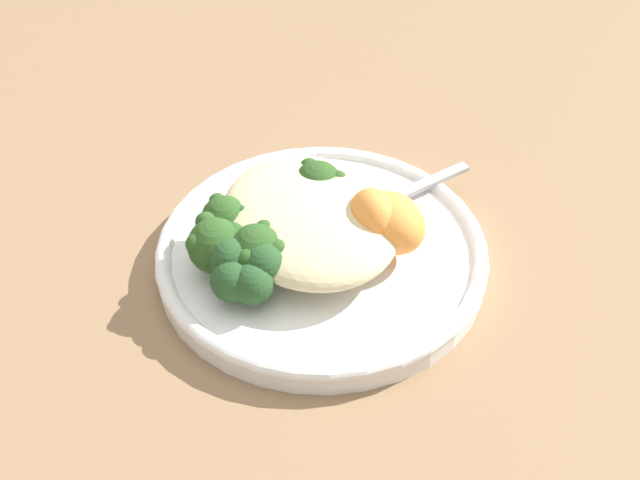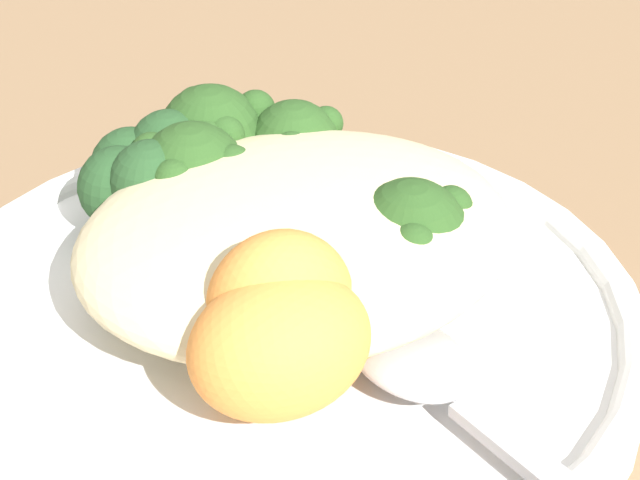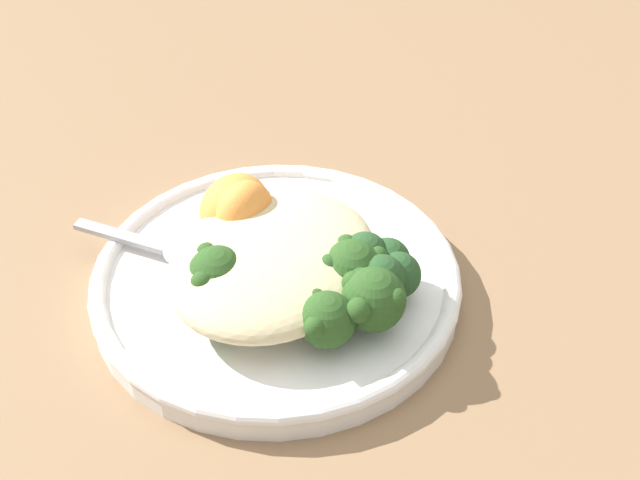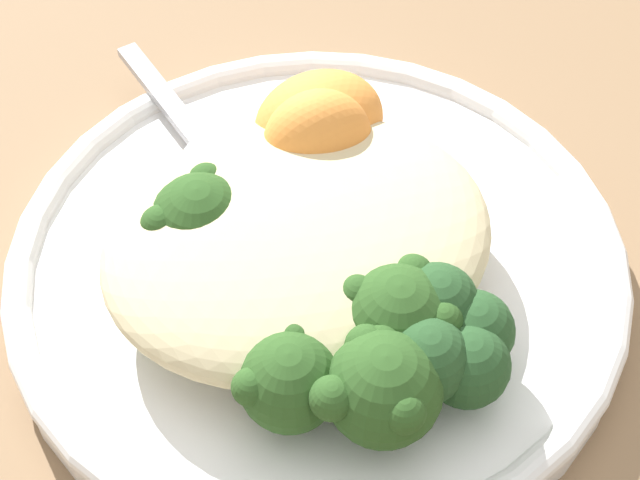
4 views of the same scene
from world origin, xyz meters
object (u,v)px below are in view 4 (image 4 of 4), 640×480
Objects in this scene: plate at (322,277)px; broccoli_stalk_4 at (373,373)px; broccoli_stalk_0 at (214,224)px; sweet_potato_chunk_0 at (308,173)px; broccoli_stalk_2 at (273,277)px; broccoli_stalk_5 at (394,310)px; broccoli_stalk_3 at (308,340)px; kale_tuft at (442,339)px; broccoli_stalk_1 at (215,263)px; spoon at (213,155)px; sweet_potato_chunk_1 at (319,122)px; sweet_potato_chunk_2 at (317,142)px; quinoa_mound at (300,239)px.

broccoli_stalk_4 is at bearing -98.84° from plate.
broccoli_stalk_0 is 1.34× the size of sweet_potato_chunk_0.
broccoli_stalk_2 is 0.98× the size of broccoli_stalk_5.
plate is 2.47× the size of broccoli_stalk_3.
kale_tuft reaches higher than broccoli_stalk_3.
kale_tuft is (0.06, -0.07, 0.01)m from broccoli_stalk_1.
broccoli_stalk_0 is 0.09m from broccoli_stalk_4.
broccoli_stalk_0 is 0.76× the size of spoon.
plate is at bearing -168.90° from broccoli_stalk_3.
broccoli_stalk_5 is (0.04, -0.06, 0.00)m from broccoli_stalk_0.
broccoli_stalk_1 is 1.88× the size of sweet_potato_chunk_1.
plate is 4.51× the size of sweet_potato_chunk_1.
sweet_potato_chunk_2 reaches higher than broccoli_stalk_3.
sweet_potato_chunk_2 is at bearing -137.40° from spoon.
sweet_potato_chunk_1 is (0.02, 0.05, 0.03)m from plate.
broccoli_stalk_1 is 1.56× the size of sweet_potato_chunk_0.
broccoli_stalk_2 is at bearing -145.23° from broccoli_stalk_4.
sweet_potato_chunk_0 is (0.03, 0.04, 0.00)m from broccoli_stalk_2.
broccoli_stalk_4 is 1.73× the size of sweet_potato_chunk_0.
sweet_potato_chunk_0 is (0.02, 0.03, -0.00)m from quinoa_mound.
broccoli_stalk_4 is (-0.01, -0.07, 0.03)m from plate.
sweet_potato_chunk_1 is at bearing -176.80° from broccoli_stalk_5.
broccoli_stalk_3 is (-0.02, -0.04, 0.03)m from plate.
broccoli_stalk_2 is 0.92× the size of broccoli_stalk_3.
broccoli_stalk_2 is (0.02, -0.02, -0.00)m from broccoli_stalk_1.
broccoli_stalk_4 reaches higher than broccoli_stalk_3.
kale_tuft reaches higher than broccoli_stalk_1.
quinoa_mound reaches higher than plate.
broccoli_stalk_5 is 0.10m from sweet_potato_chunk_1.
sweet_potato_chunk_2 is (0.01, 0.08, 0.00)m from broccoli_stalk_5.
broccoli_stalk_0 reaches higher than kale_tuft.
spoon is (-0.01, 0.13, -0.01)m from broccoli_stalk_4.
broccoli_stalk_4 is at bearing -105.14° from sweet_potato_chunk_1.
sweet_potato_chunk_2 is at bearing -149.43° from broccoli_stalk_2.
broccoli_stalk_0 is 0.88× the size of broccoli_stalk_3.
broccoli_stalk_2 is 0.06m from broccoli_stalk_4.
sweet_potato_chunk_1 is (0.03, 0.05, 0.00)m from quinoa_mound.
plate is at bearing -104.14° from sweet_potato_chunk_0.
broccoli_stalk_5 is at bearing 133.59° from broccoli_stalk_1.
kale_tuft is at bearing 108.20° from broccoli_stalk_2.
quinoa_mound is 0.03m from broccoli_stalk_0.
quinoa_mound is 0.05m from broccoli_stalk_5.
broccoli_stalk_1 is 1.03× the size of broccoli_stalk_3.
broccoli_stalk_0 is at bearing 143.93° from quinoa_mound.
sweet_potato_chunk_1 is at bearing -137.86° from broccoli_stalk_0.
broccoli_stalk_5 is at bearing -90.13° from sweet_potato_chunk_0.
broccoli_stalk_4 is at bearing -173.06° from kale_tuft.
broccoli_stalk_5 is at bearing -97.96° from sweet_potato_chunk_1.
plate is at bearing -167.39° from broccoli_stalk_4.
sweet_potato_chunk_0 is at bearing 75.86° from plate.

